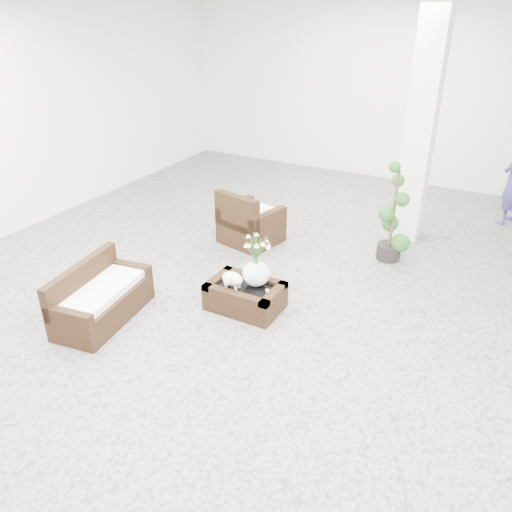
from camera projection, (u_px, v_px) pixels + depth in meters
The scene contains 9 objects.
ground at pixel (260, 295), 6.72m from camera, with size 11.00×11.00×0.00m, color gray.
column at pixel (421, 128), 7.59m from camera, with size 0.40×0.40×3.50m, color white.
coffee_table at pixel (245, 297), 6.37m from camera, with size 0.90×0.60×0.31m, color black.
sheep_figurine at pixel (232, 280), 6.23m from camera, with size 0.28×0.23×0.21m, color white.
planter_narcissus at pixel (256, 256), 6.15m from camera, with size 0.44×0.44×0.80m, color white, non-canonical shape.
tealight at pixel (267, 290), 6.18m from camera, with size 0.04×0.04×0.03m, color white.
armchair at pixel (251, 216), 7.97m from camera, with size 0.81×0.78×0.86m, color black.
loveseat at pixel (102, 293), 6.09m from camera, with size 1.29×0.62×0.69m, color black.
topiary at pixel (394, 213), 7.31m from camera, with size 0.39×0.39×1.46m, color #1D4B18, non-canonical shape.
Camera 1 is at (2.71, -5.06, 3.52)m, focal length 35.97 mm.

